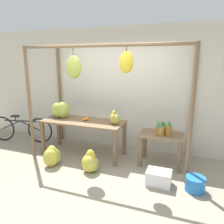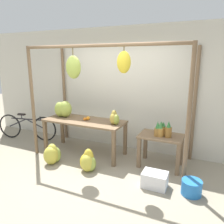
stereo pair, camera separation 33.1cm
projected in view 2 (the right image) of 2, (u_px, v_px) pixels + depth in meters
The scene contains 14 objects.
ground_plane at pixel (90, 176), 4.01m from camera, with size 20.00×20.00×0.00m, color gray.
shop_wall_back at pixel (123, 89), 5.08m from camera, with size 8.00×0.08×2.80m.
stall_awning at pixel (101, 81), 4.18m from camera, with size 3.28×1.29×2.35m.
display_table_main at pixel (84, 125), 4.83m from camera, with size 1.81×0.72×0.78m.
display_table_side at pixel (161, 142), 4.27m from camera, with size 0.84×0.55×0.65m.
banana_pile_on_table at pixel (63, 109), 5.04m from camera, with size 0.47×0.37×0.37m.
orange_pile at pixel (87, 118), 4.80m from camera, with size 0.12×0.15×0.08m.
pineapple_cluster at pixel (162, 130), 4.15m from camera, with size 0.32×0.20×0.31m.
banana_pile_ground_left at pixel (53, 155), 4.45m from camera, with size 0.37×0.40×0.42m.
banana_pile_ground_right at pixel (88, 162), 4.15m from camera, with size 0.36×0.36×0.44m.
fruit_crate_white at pixel (155, 180), 3.64m from camera, with size 0.41×0.29×0.25m.
blue_bucket at pixel (191, 187), 3.43m from camera, with size 0.32×0.32×0.24m.
parked_bicycle at pixel (27, 127), 5.77m from camera, with size 1.66×0.36×0.70m.
papaya_pile at pixel (114, 118), 4.47m from camera, with size 0.24×0.22×0.30m.
Camera 2 is at (1.88, -3.13, 2.08)m, focal length 35.00 mm.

